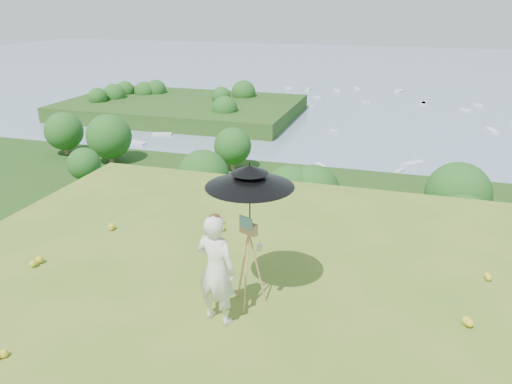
% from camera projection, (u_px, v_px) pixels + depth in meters
% --- Properties ---
extents(forest_slope, '(140.00, 56.00, 22.00)m').
position_uv_depth(forest_slope, '(368.00, 372.00, 47.67)').
color(forest_slope, '#17380F').
rests_on(forest_slope, bay_water).
extents(shoreline_tier, '(170.00, 28.00, 8.00)m').
position_uv_depth(shoreline_tier, '(385.00, 250.00, 85.89)').
color(shoreline_tier, gray).
rests_on(shoreline_tier, bay_water).
extents(bay_water, '(700.00, 700.00, 0.00)m').
position_uv_depth(bay_water, '(406.00, 87.00, 232.44)').
color(bay_water, '#7489A5').
rests_on(bay_water, ground).
extents(peninsula, '(90.00, 60.00, 12.00)m').
position_uv_depth(peninsula, '(181.00, 101.00, 175.04)').
color(peninsula, '#17380F').
rests_on(peninsula, bay_water).
extents(slope_trees, '(110.00, 50.00, 6.00)m').
position_uv_depth(slope_trees, '(381.00, 241.00, 42.61)').
color(slope_trees, '#164B16').
rests_on(slope_trees, forest_slope).
extents(harbor_town, '(110.00, 22.00, 5.00)m').
position_uv_depth(harbor_town, '(389.00, 215.00, 83.55)').
color(harbor_town, '#BCBCB8').
rests_on(harbor_town, shoreline_tier).
extents(moored_boats, '(140.00, 140.00, 0.70)m').
position_uv_depth(moored_boats, '(362.00, 122.00, 165.18)').
color(moored_boats, silver).
rests_on(moored_boats, bay_water).
extents(wildflowers, '(10.00, 10.50, 0.12)m').
position_uv_depth(wildflowers, '(306.00, 368.00, 6.16)').
color(wildflowers, gold).
rests_on(wildflowers, ground).
extents(painter, '(0.68, 0.52, 1.66)m').
position_uv_depth(painter, '(216.00, 269.00, 6.88)').
color(painter, silver).
rests_on(painter, ground).
extents(field_easel, '(0.73, 0.73, 1.46)m').
position_uv_depth(field_easel, '(249.00, 261.00, 7.31)').
color(field_easel, '#B07C4A').
rests_on(field_easel, ground).
extents(sun_umbrella, '(1.67, 1.67, 1.04)m').
position_uv_depth(sun_umbrella, '(250.00, 198.00, 6.97)').
color(sun_umbrella, black).
rests_on(sun_umbrella, field_easel).
extents(painter_cap, '(0.27, 0.29, 0.10)m').
position_uv_depth(painter_cap, '(214.00, 218.00, 6.60)').
color(painter_cap, '#E17B7D').
rests_on(painter_cap, painter).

